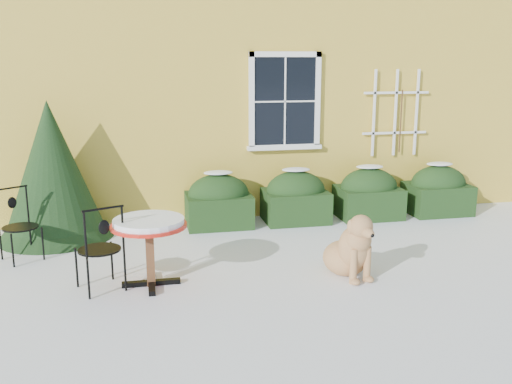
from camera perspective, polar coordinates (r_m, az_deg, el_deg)
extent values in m
plane|color=white|center=(7.08, 1.67, -8.92)|extent=(80.00, 80.00, 0.00)
cube|color=yellow|center=(13.48, -5.37, 14.47)|extent=(12.00, 8.00, 6.00)
cube|color=black|center=(9.68, 2.89, 9.04)|extent=(1.05, 0.03, 1.45)
cube|color=white|center=(9.65, 2.96, 13.60)|extent=(1.23, 0.06, 0.09)
cube|color=white|center=(9.75, 2.85, 4.51)|extent=(1.23, 0.06, 0.09)
cube|color=white|center=(9.54, -0.45, 8.99)|extent=(0.09, 0.06, 1.63)
cube|color=white|center=(9.83, 6.16, 9.04)|extent=(0.09, 0.06, 1.63)
cube|color=white|center=(9.66, 2.92, 9.03)|extent=(0.02, 0.02, 1.45)
cube|color=white|center=(9.66, 2.92, 9.03)|extent=(1.05, 0.02, 0.02)
cube|color=white|center=(9.75, 2.85, 4.49)|extent=(1.29, 0.14, 0.07)
cube|color=white|center=(10.20, 11.72, 7.72)|extent=(0.04, 0.03, 1.50)
cube|color=white|center=(10.36, 13.77, 7.70)|extent=(0.04, 0.03, 1.50)
cube|color=white|center=(10.54, 15.75, 7.67)|extent=(0.04, 0.03, 1.50)
cube|color=white|center=(10.40, 13.66, 5.78)|extent=(1.20, 0.03, 0.04)
cube|color=white|center=(10.34, 13.87, 9.63)|extent=(1.20, 0.03, 0.04)
cylinder|color=#472D19|center=(10.40, 14.27, 6.86)|extent=(0.02, 0.02, 1.10)
cube|color=black|center=(9.33, -3.75, -1.81)|extent=(1.05, 0.80, 0.52)
ellipsoid|color=black|center=(9.26, -3.77, -0.25)|extent=(1.00, 0.72, 0.67)
ellipsoid|color=white|center=(9.19, -3.80, 1.94)|extent=(0.47, 0.32, 0.06)
cube|color=black|center=(9.59, 3.97, -1.41)|extent=(1.05, 0.80, 0.52)
ellipsoid|color=black|center=(9.53, 3.99, 0.12)|extent=(1.00, 0.72, 0.67)
ellipsoid|color=white|center=(9.45, 4.03, 2.25)|extent=(0.47, 0.32, 0.06)
cube|color=black|center=(10.01, 11.15, -1.01)|extent=(1.05, 0.80, 0.52)
ellipsoid|color=black|center=(9.95, 11.22, 0.45)|extent=(1.00, 0.72, 0.67)
ellipsoid|color=white|center=(9.88, 11.31, 2.50)|extent=(0.47, 0.32, 0.06)
cube|color=black|center=(10.58, 17.66, -0.63)|extent=(1.05, 0.80, 0.52)
ellipsoid|color=black|center=(10.52, 17.76, 0.75)|extent=(1.00, 0.72, 0.67)
ellipsoid|color=white|center=(10.45, 17.90, 2.69)|extent=(0.47, 0.32, 0.06)
cone|color=black|center=(9.17, -19.49, -1.27)|extent=(1.72, 1.72, 1.00)
cone|color=black|center=(9.06, -19.74, 2.07)|extent=(1.54, 1.54, 2.08)
cube|color=black|center=(7.07, -10.42, -8.92)|extent=(0.70, 0.08, 0.06)
cube|color=black|center=(7.07, -10.42, -8.92)|extent=(0.08, 0.70, 0.06)
cube|color=brown|center=(6.95, -10.54, -6.28)|extent=(0.10, 0.10, 0.75)
cylinder|color=red|center=(6.83, -10.67, -3.32)|extent=(0.90, 0.90, 0.04)
cylinder|color=white|center=(6.82, -10.69, -2.92)|extent=(0.83, 0.83, 0.07)
cylinder|color=black|center=(7.27, -14.21, -6.66)|extent=(0.03, 0.03, 0.49)
cylinder|color=black|center=(7.15, -17.50, -7.22)|extent=(0.03, 0.03, 0.49)
cylinder|color=black|center=(6.89, -12.96, -7.72)|extent=(0.03, 0.03, 0.49)
cylinder|color=black|center=(6.76, -16.42, -8.33)|extent=(0.03, 0.03, 0.49)
cylinder|color=black|center=(6.93, -15.39, -5.58)|extent=(0.50, 0.50, 0.02)
cylinder|color=black|center=(6.73, -13.18, -3.60)|extent=(0.03, 0.03, 0.54)
cylinder|color=black|center=(6.59, -16.70, -4.15)|extent=(0.03, 0.03, 0.54)
cylinder|color=black|center=(6.58, -15.06, -1.62)|extent=(0.45, 0.21, 0.03)
ellipsoid|color=black|center=(6.64, -14.95, -3.43)|extent=(0.13, 0.08, 0.17)
cylinder|color=black|center=(8.11, -23.17, -5.40)|extent=(0.02, 0.02, 0.46)
cylinder|color=black|center=(8.25, -20.54, -4.86)|extent=(0.02, 0.02, 0.46)
cylinder|color=black|center=(8.48, -24.17, -4.71)|extent=(0.02, 0.02, 0.46)
cylinder|color=black|center=(8.61, -21.63, -4.22)|extent=(0.02, 0.02, 0.46)
cylinder|color=black|center=(8.30, -22.51, -3.28)|extent=(0.47, 0.47, 0.02)
cylinder|color=black|center=(8.49, -21.90, -1.10)|extent=(0.02, 0.02, 0.51)
cylinder|color=black|center=(8.36, -23.33, 0.37)|extent=(0.39, 0.26, 0.02)
ellipsoid|color=black|center=(8.41, -23.21, -0.99)|extent=(0.12, 0.09, 0.16)
ellipsoid|color=tan|center=(7.36, 8.88, -6.53)|extent=(0.66, 0.70, 0.44)
ellipsoid|color=tan|center=(7.14, 9.81, -5.50)|extent=(0.49, 0.46, 0.55)
sphere|color=tan|center=(7.06, 10.12, -4.71)|extent=(0.34, 0.34, 0.34)
cylinder|color=tan|center=(7.04, 9.71, -7.32)|extent=(0.09, 0.09, 0.44)
cylinder|color=tan|center=(7.14, 11.06, -7.06)|extent=(0.09, 0.09, 0.44)
ellipsoid|color=tan|center=(7.06, 9.89, -8.82)|extent=(0.12, 0.16, 0.07)
ellipsoid|color=tan|center=(7.17, 11.23, -8.53)|extent=(0.12, 0.16, 0.07)
cylinder|color=tan|center=(7.03, 10.19, -4.26)|extent=(0.25, 0.29, 0.24)
sphere|color=tan|center=(6.96, 10.46, -3.43)|extent=(0.29, 0.29, 0.29)
ellipsoid|color=tan|center=(6.87, 11.06, -4.02)|extent=(0.18, 0.25, 0.13)
sphere|color=black|center=(6.79, 11.54, -4.28)|extent=(0.05, 0.05, 0.05)
ellipsoid|color=tan|center=(6.92, 9.42, -3.48)|extent=(0.09, 0.11, 0.18)
ellipsoid|color=tan|center=(7.06, 11.11, -3.22)|extent=(0.09, 0.11, 0.18)
cylinder|color=tan|center=(7.67, 9.07, -6.83)|extent=(0.30, 0.31, 0.08)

